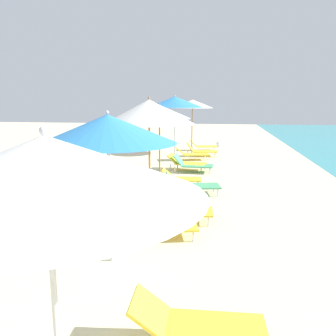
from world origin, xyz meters
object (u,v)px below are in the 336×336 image
Objects in this scene: umbrella_fourth at (149,112)px; umbrella_fifth at (159,112)px; lounger_fifth_inland at (181,178)px; lounger_fifth_shoreside at (192,164)px; umbrella_farthest at (192,104)px; umbrella_third at (108,129)px; umbrella_sixth at (175,102)px; lounger_sixth_shoreside at (191,153)px; lounger_third_shoreside at (161,225)px; umbrella_second at (46,167)px; lounger_farthest_inland at (201,150)px; lounger_farthest_shoreside at (202,146)px; beach_ball at (219,144)px; lounger_fourth_inland at (178,209)px; lounger_second_shoreside at (196,324)px; lounger_fourth_shoreside at (192,184)px; lounger_sixth_inland at (186,162)px.

umbrella_fourth is 1.07× the size of umbrella_fifth.
umbrella_fifth is 2.35m from lounger_fifth_inland.
lounger_fifth_shoreside is 5.12m from umbrella_farthest.
umbrella_third is at bearing -87.90° from umbrella_fifth.
umbrella_sixth is 1.04× the size of umbrella_farthest.
lounger_fifth_shoreside is 2.66m from lounger_sixth_shoreside.
lounger_third_shoreside is 0.53× the size of umbrella_fourth.
umbrella_fifth is at bearing 94.87° from umbrella_fourth.
umbrella_fifth is (-0.71, 9.26, 0.08)m from umbrella_second.
lounger_farthest_inland is (1.14, 4.90, -1.94)m from umbrella_fifth.
umbrella_third is 13.40m from lounger_farthest_shoreside.
umbrella_fourth is at bearing -98.30° from beach_ball.
lounger_fourth_inland is at bearing -101.35° from lounger_sixth_shoreside.
umbrella_sixth is (-0.05, 8.99, 0.35)m from umbrella_third.
lounger_sixth_shoreside is (-0.33, 8.02, 0.02)m from lounger_fourth_inland.
lounger_farthest_inland reaches higher than lounger_fifth_inland.
umbrella_second reaches higher than lounger_fifth_inland.
lounger_fourth_inland is 0.55× the size of umbrella_farthest.
umbrella_fifth is 0.89× the size of umbrella_sixth.
lounger_second_shoreside is 11.25m from umbrella_sixth.
umbrella_farthest is (-0.58, 7.77, 2.14)m from lounger_fourth_shoreside.
lounger_fourth_inland is 10.25m from umbrella_farthest.
lounger_third_shoreside is at bearing -91.81° from lounger_fifth_inland.
lounger_sixth_inland is 0.57× the size of umbrella_farthest.
lounger_farthest_inland is at bearing 83.80° from umbrella_fourth.
umbrella_fourth is 2.15× the size of lounger_fifth_inland.
lounger_fourth_shoreside is at bearing 50.02° from umbrella_fourth.
lounger_third_shoreside is at bearing -101.14° from lounger_farthest_shoreside.
lounger_fourth_shoreside is at bearing -93.56° from lounger_farthest_inland.
lounger_fourth_inland reaches higher than lounger_fifth_inland.
lounger_farthest_inland reaches higher than beach_ball.
umbrella_fourth is 1.81× the size of lounger_farthest_shoreside.
lounger_second_shoreside is 0.98× the size of lounger_farthest_shoreside.
lounger_fourth_inland reaches higher than lounger_second_shoreside.
lounger_fifth_inland is (0.82, -0.94, -1.99)m from umbrella_fifth.
umbrella_sixth is 6.71m from beach_ball.
lounger_fifth_inland is at bearing -96.96° from beach_ball.
umbrella_farthest is at bearing 87.97° from umbrella_third.
lounger_fourth_shoreside is at bearing 83.09° from lounger_fourth_inland.
lounger_farthest_shoreside reaches higher than lounger_third_shoreside.
umbrella_second is 10.59m from lounger_fifth_shoreside.
umbrella_sixth reaches higher than umbrella_second.
umbrella_farthest is (0.66, 5.80, 0.19)m from umbrella_fifth.
umbrella_farthest is at bearing 79.04° from lounger_third_shoreside.
lounger_farthest_inland is (-0.10, 6.87, 0.00)m from lounger_fourth_shoreside.
umbrella_farthest is (-0.05, 15.06, 0.27)m from umbrella_second.
umbrella_second is 1.59× the size of lounger_sixth_inland.
lounger_sixth_shoreside is (0.07, 13.07, -1.86)m from umbrella_second.
lounger_second_shoreside is at bearing -86.11° from lounger_third_shoreside.
lounger_sixth_inland is at bearing -99.65° from beach_ball.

